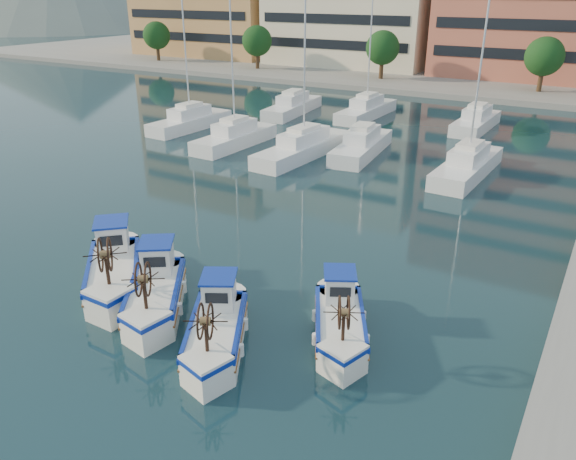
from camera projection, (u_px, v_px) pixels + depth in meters
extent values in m
plane|color=#183540|center=(176.00, 322.00, 19.82)|extent=(300.00, 300.00, 0.00)
cube|color=gray|center=(521.00, 76.00, 72.55)|extent=(180.00, 40.00, 0.60)
cylinder|color=#3F2B19|center=(158.00, 54.00, 84.83)|extent=(0.50, 0.50, 3.00)
sphere|color=#19471A|center=(157.00, 35.00, 83.75)|extent=(4.00, 4.00, 4.00)
cylinder|color=#3F2B19|center=(257.00, 62.00, 76.40)|extent=(0.50, 0.50, 3.00)
sphere|color=#19471A|center=(257.00, 41.00, 75.33)|extent=(4.00, 4.00, 4.00)
cylinder|color=#3F2B19|center=(381.00, 71.00, 67.98)|extent=(0.50, 0.50, 3.00)
sphere|color=#19471A|center=(383.00, 48.00, 66.90)|extent=(4.00, 4.00, 4.00)
cylinder|color=#3F2B19|center=(540.00, 83.00, 59.55)|extent=(0.50, 0.50, 3.00)
sphere|color=#19471A|center=(544.00, 56.00, 58.47)|extent=(4.00, 4.00, 4.00)
cone|color=slate|center=(66.00, 25.00, 172.12)|extent=(180.00, 180.00, 60.00)
cube|color=white|center=(190.00, 123.00, 46.50)|extent=(2.57, 8.28, 1.00)
cylinder|color=silver|center=(186.00, 54.00, 44.31)|extent=(0.12, 0.12, 11.00)
cube|color=white|center=(235.00, 139.00, 41.50)|extent=(2.41, 7.98, 1.00)
cylinder|color=silver|center=(232.00, 62.00, 39.31)|extent=(0.12, 0.12, 11.00)
cube|color=white|center=(304.00, 149.00, 38.94)|extent=(2.80, 9.86, 1.00)
cylinder|color=silver|center=(305.00, 68.00, 36.75)|extent=(0.12, 0.12, 11.00)
cube|color=white|center=(362.00, 148.00, 39.36)|extent=(3.13, 8.46, 1.00)
cube|color=white|center=(467.00, 168.00, 34.96)|extent=(2.50, 8.77, 1.00)
cylinder|color=silver|center=(479.00, 78.00, 32.77)|extent=(0.12, 0.12, 11.00)
cube|color=white|center=(293.00, 108.00, 52.19)|extent=(3.13, 9.23, 1.00)
cube|color=white|center=(366.00, 112.00, 50.72)|extent=(2.29, 9.08, 1.00)
cylinder|color=silver|center=(370.00, 48.00, 48.53)|extent=(0.12, 0.12, 11.00)
cube|color=white|center=(476.00, 123.00, 46.33)|extent=(2.37, 7.95, 1.00)
cube|color=white|center=(115.00, 276.00, 21.81)|extent=(4.42, 4.51, 1.10)
cube|color=#0B2696|center=(113.00, 266.00, 21.64)|extent=(4.55, 4.64, 0.17)
cube|color=blue|center=(113.00, 268.00, 21.67)|extent=(3.81, 3.90, 0.06)
cube|color=white|center=(113.00, 236.00, 22.49)|extent=(1.78, 1.79, 1.16)
cube|color=#0B2696|center=(111.00, 222.00, 22.24)|extent=(2.00, 2.01, 0.08)
cylinder|color=#331E14|center=(107.00, 271.00, 19.65)|extent=(0.13, 0.13, 1.22)
cylinder|color=brown|center=(105.00, 255.00, 19.39)|extent=(0.45, 0.45, 0.29)
torus|color=#331E14|center=(100.00, 255.00, 19.36)|extent=(0.90, 0.94, 1.23)
torus|color=#331E14|center=(110.00, 254.00, 19.42)|extent=(0.90, 0.94, 1.23)
cube|color=white|center=(156.00, 297.00, 20.36)|extent=(3.84, 4.41, 1.04)
cube|color=#0B2696|center=(155.00, 288.00, 20.20)|extent=(3.95, 4.54, 0.16)
cube|color=blue|center=(155.00, 289.00, 20.23)|extent=(3.28, 3.85, 0.06)
cube|color=white|center=(157.00, 257.00, 21.02)|extent=(1.63, 1.67, 1.08)
cube|color=#0B2696|center=(156.00, 242.00, 20.78)|extent=(1.83, 1.88, 0.08)
cylinder|color=#331E14|center=(145.00, 296.00, 18.30)|extent=(0.12, 0.12, 1.14)
cylinder|color=brown|center=(143.00, 279.00, 18.06)|extent=(0.42, 0.41, 0.28)
torus|color=#331E14|center=(138.00, 279.00, 18.05)|extent=(0.72, 0.98, 1.15)
torus|color=#331E14|center=(148.00, 279.00, 18.07)|extent=(0.72, 0.98, 1.15)
cube|color=white|center=(216.00, 335.00, 18.21)|extent=(3.36, 4.20, 0.97)
cube|color=#0B2696|center=(216.00, 325.00, 18.06)|extent=(3.46, 4.32, 0.15)
cube|color=blue|center=(216.00, 327.00, 18.09)|extent=(2.85, 3.68, 0.06)
cube|color=white|center=(219.00, 291.00, 18.83)|extent=(1.48, 1.55, 1.02)
cube|color=#0B2696|center=(218.00, 277.00, 18.61)|extent=(1.67, 1.74, 0.07)
cylinder|color=#331E14|center=(207.00, 338.00, 16.28)|extent=(0.11, 0.11, 1.07)
cylinder|color=brown|center=(205.00, 321.00, 16.05)|extent=(0.38, 0.37, 0.26)
torus|color=#331E14|center=(201.00, 321.00, 16.05)|extent=(0.59, 0.97, 1.08)
torus|color=#331E14|center=(210.00, 321.00, 16.05)|extent=(0.59, 0.97, 1.08)
cube|color=white|center=(340.00, 326.00, 18.72)|extent=(3.15, 4.02, 0.93)
cube|color=#0B2696|center=(340.00, 317.00, 18.58)|extent=(3.24, 4.14, 0.14)
cube|color=blue|center=(340.00, 319.00, 18.60)|extent=(2.67, 3.52, 0.05)
cube|color=white|center=(340.00, 286.00, 19.31)|extent=(1.40, 1.47, 0.97)
cube|color=#0B2696|center=(340.00, 272.00, 19.10)|extent=(1.58, 1.65, 0.07)
cylinder|color=#331E14|center=(343.00, 328.00, 16.88)|extent=(0.11, 0.11, 1.02)
cylinder|color=brown|center=(344.00, 313.00, 16.66)|extent=(0.37, 0.35, 0.25)
torus|color=#331E14|center=(339.00, 312.00, 16.66)|extent=(0.54, 0.94, 1.03)
torus|color=#331E14|center=(348.00, 313.00, 16.65)|extent=(0.54, 0.94, 1.03)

